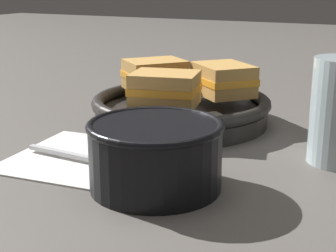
# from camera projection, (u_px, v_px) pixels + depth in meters

# --- Properties ---
(ground_plane) EXTENTS (4.00, 4.00, 0.00)m
(ground_plane) POSITION_uv_depth(u_px,v_px,m) (150.00, 154.00, 0.64)
(ground_plane) COLOR #56514C
(napkin) EXTENTS (0.21, 0.19, 0.00)m
(napkin) POSITION_uv_depth(u_px,v_px,m) (96.00, 158.00, 0.62)
(napkin) COLOR white
(napkin) RESTS_ON ground_plane
(soup_bowl) EXTENTS (0.14, 0.14, 0.07)m
(soup_bowl) POSITION_uv_depth(u_px,v_px,m) (155.00, 151.00, 0.53)
(soup_bowl) COLOR black
(soup_bowl) RESTS_ON ground_plane
(spoon) EXTENTS (0.15, 0.03, 0.01)m
(spoon) POSITION_uv_depth(u_px,v_px,m) (99.00, 161.00, 0.60)
(spoon) COLOR silver
(spoon) RESTS_ON napkin
(skillet) EXTENTS (0.27, 0.27, 0.04)m
(skillet) POSITION_uv_depth(u_px,v_px,m) (181.00, 109.00, 0.77)
(skillet) COLOR black
(skillet) RESTS_ON ground_plane
(sandwich_near_left) EXTENTS (0.12, 0.11, 0.05)m
(sandwich_near_left) POSITION_uv_depth(u_px,v_px,m) (223.00, 79.00, 0.77)
(sandwich_near_left) COLOR #C18E47
(sandwich_near_left) RESTS_ON skillet
(sandwich_near_right) EXTENTS (0.11, 0.12, 0.05)m
(sandwich_near_right) POSITION_uv_depth(u_px,v_px,m) (155.00, 75.00, 0.81)
(sandwich_near_right) COLOR #C18E47
(sandwich_near_right) RESTS_ON skillet
(sandwich_far_left) EXTENTS (0.10, 0.09, 0.05)m
(sandwich_far_left) POSITION_uv_depth(u_px,v_px,m) (165.00, 89.00, 0.70)
(sandwich_far_left) COLOR #C18E47
(sandwich_far_left) RESTS_ON skillet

